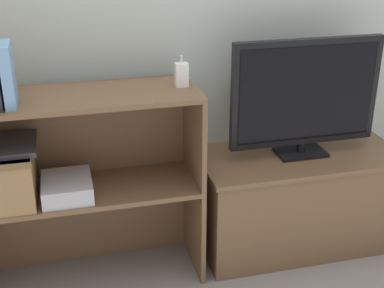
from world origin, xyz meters
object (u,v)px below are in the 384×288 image
(tv, at_px, (306,95))
(magazine_stack, at_px, (67,187))
(tv_stand, at_px, (296,199))
(baby_monitor, at_px, (181,75))
(book_skyblue, at_px, (8,75))

(tv, height_order, magazine_stack, tv)
(tv_stand, relative_size, baby_monitor, 7.36)
(tv_stand, height_order, baby_monitor, baby_monitor)
(baby_monitor, bearing_deg, book_skyblue, -174.13)
(book_skyblue, relative_size, baby_monitor, 1.78)
(baby_monitor, xyz_separation_m, magazine_stack, (-0.48, -0.05, -0.41))
(tv, relative_size, baby_monitor, 5.37)
(tv_stand, bearing_deg, tv, -90.00)
(tv_stand, relative_size, tv, 1.37)
(tv, xyz_separation_m, baby_monitor, (-0.56, -0.04, 0.14))
(book_skyblue, height_order, magazine_stack, book_skyblue)
(tv, bearing_deg, book_skyblue, -175.05)
(magazine_stack, bearing_deg, book_skyblue, -173.00)
(tv, xyz_separation_m, magazine_stack, (-1.03, -0.08, -0.27))
(tv, height_order, book_skyblue, book_skyblue)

